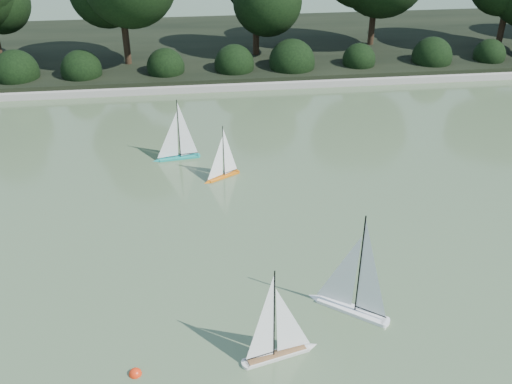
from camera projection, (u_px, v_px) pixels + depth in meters
ground at (285, 292)px, 8.54m from camera, size 80.00×80.00×0.00m
pond_coping at (232, 87)px, 16.25m from camera, size 40.00×0.35×0.18m
far_bank at (222, 46)px, 19.66m from camera, size 40.00×8.00×0.30m
shrub_hedge at (229, 65)px, 16.84m from camera, size 29.10×1.10×1.10m
sailboat_white_a at (347, 294)px, 8.08m from camera, size 1.08×0.90×1.72m
sailboat_white_b at (283, 342)px, 7.33m from camera, size 1.07×0.42×1.47m
sailboat_orange at (220, 170)px, 11.57m from camera, size 0.80×0.54×1.19m
sailboat_teal at (174, 150)px, 12.31m from camera, size 1.06×0.30×1.44m
race_buoy at (135, 374)px, 7.16m from camera, size 0.16×0.16×0.16m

